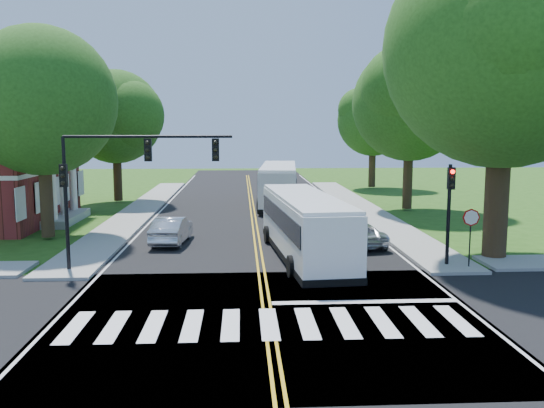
{
  "coord_description": "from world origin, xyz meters",
  "views": [
    {
      "loc": [
        -0.85,
        -17.87,
        6.1
      ],
      "look_at": [
        0.67,
        10.08,
        2.4
      ],
      "focal_mm": 38.0,
      "sensor_mm": 36.0,
      "label": 1
    }
  ],
  "objects": [
    {
      "name": "signal_ne",
      "position": [
        8.2,
        6.44,
        2.96
      ],
      "size": [
        0.3,
        0.46,
        4.4
      ],
      "color": "black",
      "rests_on": "ground"
    },
    {
      "name": "cross_road",
      "position": [
        0.0,
        0.0,
        0.01
      ],
      "size": [
        60.0,
        12.0,
        0.01
      ],
      "primitive_type": "cube",
      "color": "black",
      "rests_on": "ground"
    },
    {
      "name": "tree_west_near",
      "position": [
        -11.5,
        14.0,
        7.53
      ],
      "size": [
        8.0,
        8.0,
        11.4
      ],
      "color": "#2E2212",
      "rests_on": "ground"
    },
    {
      "name": "edge_line_w",
      "position": [
        -6.8,
        22.0,
        0.01
      ],
      "size": [
        0.12,
        70.0,
        0.01
      ],
      "primitive_type": "cube",
      "color": "silver",
      "rests_on": "road"
    },
    {
      "name": "ground",
      "position": [
        0.0,
        0.0,
        0.0
      ],
      "size": [
        140.0,
        140.0,
        0.0
      ],
      "primitive_type": "plane",
      "color": "#254D13",
      "rests_on": "ground"
    },
    {
      "name": "tree_east_far",
      "position": [
        12.5,
        40.0,
        6.86
      ],
      "size": [
        7.2,
        7.2,
        10.34
      ],
      "color": "#2E2212",
      "rests_on": "ground"
    },
    {
      "name": "suv",
      "position": [
        5.17,
        11.35,
        0.62
      ],
      "size": [
        2.72,
        4.65,
        1.22
      ],
      "primitive_type": "imported",
      "rotation": [
        0.0,
        0.0,
        3.31
      ],
      "color": "silver",
      "rests_on": "road"
    },
    {
      "name": "road",
      "position": [
        0.0,
        18.0,
        0.01
      ],
      "size": [
        14.0,
        96.0,
        0.01
      ],
      "primitive_type": "cube",
      "color": "black",
      "rests_on": "ground"
    },
    {
      "name": "sidewalk_ne",
      "position": [
        8.3,
        25.0,
        0.07
      ],
      "size": [
        2.6,
        40.0,
        0.15
      ],
      "primitive_type": "cube",
      "color": "gray",
      "rests_on": "ground"
    },
    {
      "name": "crosswalk",
      "position": [
        0.0,
        -0.5,
        0.02
      ],
      "size": [
        12.6,
        3.0,
        0.01
      ],
      "primitive_type": "cube",
      "color": "silver",
      "rests_on": "road"
    },
    {
      "name": "hatchback",
      "position": [
        -4.55,
        12.46,
        0.73
      ],
      "size": [
        1.92,
        4.49,
        1.44
      ],
      "primitive_type": "imported",
      "rotation": [
        0.0,
        0.0,
        3.05
      ],
      "color": "silver",
      "rests_on": "road"
    },
    {
      "name": "tree_west_far",
      "position": [
        -11.0,
        30.0,
        7.0
      ],
      "size": [
        7.6,
        7.6,
        10.67
      ],
      "color": "#2E2212",
      "rests_on": "ground"
    },
    {
      "name": "stop_bar",
      "position": [
        3.5,
        1.6,
        0.02
      ],
      "size": [
        6.6,
        0.4,
        0.01
      ],
      "primitive_type": "cube",
      "color": "silver",
      "rests_on": "road"
    },
    {
      "name": "bus_lead",
      "position": [
        2.13,
        8.66,
        1.58
      ],
      "size": [
        3.54,
        11.68,
        2.97
      ],
      "rotation": [
        0.0,
        0.0,
        3.23
      ],
      "color": "silver",
      "rests_on": "road"
    },
    {
      "name": "tree_east_mid",
      "position": [
        11.5,
        24.0,
        7.86
      ],
      "size": [
        8.4,
        8.4,
        11.93
      ],
      "color": "#2E2212",
      "rests_on": "ground"
    },
    {
      "name": "sidewalk_nw",
      "position": [
        -8.3,
        25.0,
        0.07
      ],
      "size": [
        2.6,
        40.0,
        0.15
      ],
      "primitive_type": "cube",
      "color": "gray",
      "rests_on": "ground"
    },
    {
      "name": "dark_sedan",
      "position": [
        5.67,
        17.0,
        0.66
      ],
      "size": [
        1.84,
        4.46,
        1.29
      ],
      "primitive_type": "imported",
      "rotation": [
        0.0,
        0.0,
        3.13
      ],
      "color": "black",
      "rests_on": "road"
    },
    {
      "name": "center_line",
      "position": [
        0.0,
        22.0,
        0.01
      ],
      "size": [
        0.36,
        70.0,
        0.01
      ],
      "primitive_type": "cube",
      "color": "gold",
      "rests_on": "road"
    },
    {
      "name": "tree_ne_big",
      "position": [
        11.0,
        8.0,
        9.62
      ],
      "size": [
        10.8,
        10.8,
        14.91
      ],
      "color": "#2E2212",
      "rests_on": "ground"
    },
    {
      "name": "bus_follow",
      "position": [
        2.15,
        27.48,
        1.7
      ],
      "size": [
        3.79,
        12.56,
        3.2
      ],
      "rotation": [
        0.0,
        0.0,
        3.05
      ],
      "color": "silver",
      "rests_on": "road"
    },
    {
      "name": "signal_nw",
      "position": [
        -5.86,
        6.43,
        4.38
      ],
      "size": [
        7.15,
        0.46,
        5.66
      ],
      "color": "black",
      "rests_on": "ground"
    },
    {
      "name": "stop_sign",
      "position": [
        9.0,
        5.98,
        2.03
      ],
      "size": [
        0.76,
        0.08,
        2.53
      ],
      "color": "black",
      "rests_on": "ground"
    },
    {
      "name": "edge_line_e",
      "position": [
        6.8,
        22.0,
        0.01
      ],
      "size": [
        0.12,
        70.0,
        0.01
      ],
      "primitive_type": "cube",
      "color": "silver",
      "rests_on": "road"
    }
  ]
}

